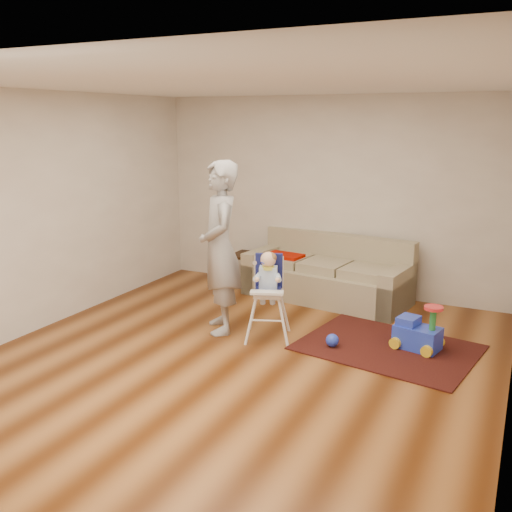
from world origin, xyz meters
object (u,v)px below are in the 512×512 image
at_px(ride_on_toy, 418,326).
at_px(adult, 220,248).
at_px(high_chair, 268,297).
at_px(side_table, 249,269).
at_px(sofa, 326,269).
at_px(toy_ball, 332,340).

height_order(ride_on_toy, adult, adult).
xyz_separation_m(high_chair, adult, (-0.59, -0.01, 0.50)).
bearing_deg(side_table, adult, -72.92).
xyz_separation_m(sofa, side_table, (-1.26, 0.19, -0.19)).
distance_m(side_table, toy_ball, 2.59).
bearing_deg(toy_ball, sofa, 111.66).
bearing_deg(ride_on_toy, adult, -156.47).
distance_m(sofa, high_chair, 1.62).
bearing_deg(side_table, sofa, -8.42).
distance_m(high_chair, adult, 0.77).
bearing_deg(adult, high_chair, 54.44).
height_order(sofa, toy_ball, sofa).
bearing_deg(toy_ball, ride_on_toy, 23.46).
relative_size(side_table, toy_ball, 3.24).
relative_size(side_table, adult, 0.23).
xyz_separation_m(ride_on_toy, toy_ball, (-0.82, -0.36, -0.18)).
bearing_deg(toy_ball, adult, -177.81).
xyz_separation_m(sofa, adult, (-0.70, -1.63, 0.55)).
distance_m(toy_ball, adult, 1.60).
xyz_separation_m(sofa, toy_ball, (0.63, -1.58, -0.34)).
relative_size(high_chair, adult, 0.51).
bearing_deg(sofa, high_chair, -86.27).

